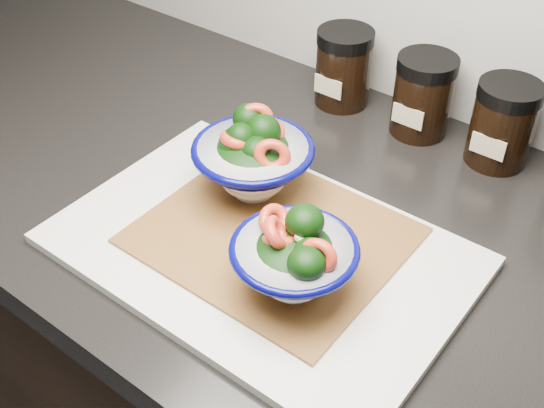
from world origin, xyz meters
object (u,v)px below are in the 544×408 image
Objects in this scene: cutting_board at (261,250)px; spice_jar_a at (343,67)px; spice_jar_c at (503,124)px; bowl_left at (253,158)px; bowl_right at (295,260)px; spice_jar_b at (423,95)px.

spice_jar_a reaches higher than cutting_board.
bowl_left is at bearing -127.59° from spice_jar_c.
spice_jar_a is (-0.11, 0.33, 0.05)m from cutting_board.
bowl_left reaches higher than spice_jar_a.
cutting_board is 3.43× the size of bowl_right.
spice_jar_a is 1.00× the size of spice_jar_c.
spice_jar_a is 1.00× the size of spice_jar_b.
spice_jar_a is 0.24m from spice_jar_c.
spice_jar_b is at bearing 97.75° from bowl_right.
bowl_left is 0.27m from spice_jar_b.
spice_jar_a and spice_jar_c have the same top height.
bowl_left reaches higher than bowl_right.
bowl_left is 0.33m from spice_jar_c.
spice_jar_c is (0.20, 0.26, -0.01)m from bowl_left.
bowl_left is at bearing -80.94° from spice_jar_a.
spice_jar_a is 0.13m from spice_jar_b.
bowl_left reaches higher than spice_jar_b.
spice_jar_c is at bearing 0.00° from spice_jar_a.
bowl_left is 0.17m from bowl_right.
bowl_left is 1.11× the size of bowl_right.
spice_jar_c is (0.11, 0.00, 0.00)m from spice_jar_b.
spice_jar_a and spice_jar_b have the same top height.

